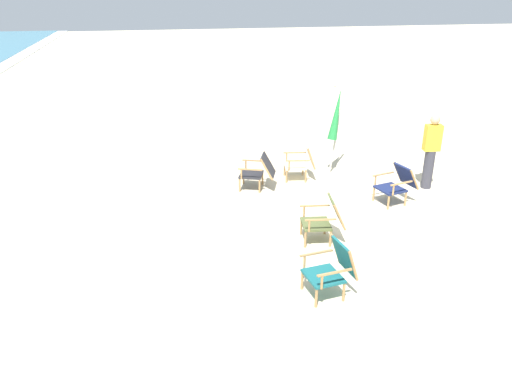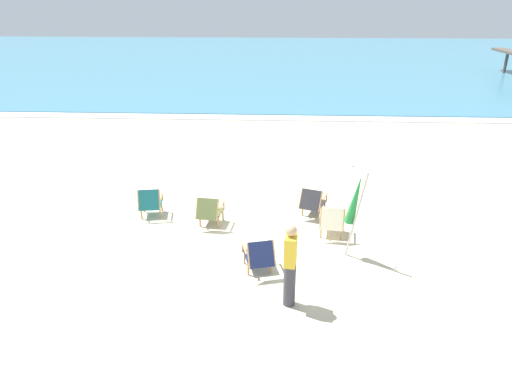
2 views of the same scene
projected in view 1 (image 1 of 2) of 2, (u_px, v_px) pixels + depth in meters
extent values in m
plane|color=beige|center=(366.00, 218.00, 9.58)|extent=(80.00, 80.00, 0.00)
cube|color=#196066|center=(323.00, 276.00, 7.13)|extent=(0.59, 0.55, 0.04)
cube|color=#196066|center=(344.00, 257.00, 7.13)|extent=(0.52, 0.28, 0.50)
cylinder|color=#AD7F4C|center=(316.00, 297.00, 6.92)|extent=(0.04, 0.04, 0.32)
cylinder|color=#AD7F4C|center=(302.00, 280.00, 7.32)|extent=(0.04, 0.04, 0.32)
cylinder|color=#AD7F4C|center=(344.00, 291.00, 7.05)|extent=(0.04, 0.04, 0.32)
cylinder|color=#AD7F4C|center=(328.00, 274.00, 7.46)|extent=(0.04, 0.04, 0.32)
cube|color=#AD7F4C|center=(335.00, 273.00, 6.80)|extent=(0.12, 0.53, 0.02)
cylinder|color=#AD7F4C|center=(322.00, 282.00, 6.79)|extent=(0.04, 0.04, 0.22)
cube|color=#AD7F4C|center=(316.00, 253.00, 7.29)|extent=(0.12, 0.53, 0.02)
cylinder|color=#AD7F4C|center=(304.00, 262.00, 7.27)|extent=(0.04, 0.04, 0.22)
cylinder|color=#AD7F4C|center=(353.00, 266.00, 6.91)|extent=(0.07, 0.21, 0.51)
cylinder|color=#AD7F4C|center=(336.00, 249.00, 7.35)|extent=(0.07, 0.21, 0.51)
cube|color=#28282D|center=(251.00, 174.00, 10.83)|extent=(0.65, 0.63, 0.04)
cube|color=#28282D|center=(268.00, 165.00, 10.70)|extent=(0.56, 0.43, 0.47)
cylinder|color=#AD7F4C|center=(240.00, 185.00, 10.71)|extent=(0.04, 0.04, 0.32)
cylinder|color=#AD7F4C|center=(243.00, 177.00, 11.14)|extent=(0.04, 0.04, 0.32)
cylinder|color=#AD7F4C|center=(260.00, 186.00, 10.66)|extent=(0.04, 0.04, 0.32)
cylinder|color=#AD7F4C|center=(263.00, 178.00, 11.08)|extent=(0.04, 0.04, 0.32)
cube|color=#AD7F4C|center=(250.00, 169.00, 10.49)|extent=(0.21, 0.51, 0.02)
cylinder|color=#AD7F4C|center=(241.00, 174.00, 10.56)|extent=(0.04, 0.04, 0.22)
cube|color=#AD7F4C|center=(254.00, 161.00, 11.00)|extent=(0.21, 0.51, 0.02)
cylinder|color=#AD7F4C|center=(246.00, 165.00, 11.07)|extent=(0.04, 0.04, 0.22)
cylinder|color=#AD7F4C|center=(267.00, 170.00, 10.46)|extent=(0.13, 0.29, 0.47)
cylinder|color=#AD7F4C|center=(270.00, 162.00, 10.93)|extent=(0.13, 0.29, 0.47)
cube|color=beige|center=(295.00, 166.00, 11.34)|extent=(0.58, 0.55, 0.04)
cube|color=beige|center=(310.00, 155.00, 11.25)|extent=(0.52, 0.28, 0.50)
cylinder|color=#AD7F4C|center=(287.00, 176.00, 11.18)|extent=(0.04, 0.04, 0.32)
cylinder|color=#AD7F4C|center=(284.00, 169.00, 11.61)|extent=(0.04, 0.04, 0.32)
cylinder|color=#AD7F4C|center=(306.00, 176.00, 11.19)|extent=(0.04, 0.04, 0.32)
cylinder|color=#AD7F4C|center=(303.00, 169.00, 11.62)|extent=(0.04, 0.04, 0.32)
cube|color=#AD7F4C|center=(298.00, 161.00, 10.99)|extent=(0.11, 0.53, 0.02)
cylinder|color=#AD7F4C|center=(289.00, 166.00, 11.03)|extent=(0.04, 0.04, 0.22)
cube|color=#AD7F4C|center=(295.00, 153.00, 11.51)|extent=(0.11, 0.53, 0.02)
cylinder|color=#AD7F4C|center=(287.00, 157.00, 11.54)|extent=(0.04, 0.04, 0.22)
cylinder|color=#AD7F4C|center=(312.00, 159.00, 11.02)|extent=(0.07, 0.22, 0.50)
cylinder|color=#AD7F4C|center=(308.00, 152.00, 11.49)|extent=(0.07, 0.22, 0.50)
cube|color=#515B33|center=(316.00, 224.00, 8.64)|extent=(0.58, 0.54, 0.04)
cube|color=#515B33|center=(337.00, 211.00, 8.57)|extent=(0.52, 0.31, 0.49)
cylinder|color=#AD7F4C|center=(305.00, 239.00, 8.48)|extent=(0.04, 0.04, 0.32)
cylinder|color=#AD7F4C|center=(301.00, 226.00, 8.91)|extent=(0.04, 0.04, 0.32)
cylinder|color=#AD7F4C|center=(330.00, 238.00, 8.50)|extent=(0.04, 0.04, 0.32)
cylinder|color=#AD7F4C|center=(325.00, 226.00, 8.93)|extent=(0.04, 0.04, 0.32)
cube|color=#AD7F4C|center=(321.00, 220.00, 8.30)|extent=(0.10, 0.53, 0.02)
cylinder|color=#AD7F4C|center=(309.00, 226.00, 8.33)|extent=(0.04, 0.04, 0.22)
cube|color=#AD7F4C|center=(315.00, 206.00, 8.81)|extent=(0.10, 0.53, 0.02)
cylinder|color=#AD7F4C|center=(304.00, 212.00, 8.84)|extent=(0.04, 0.04, 0.22)
cylinder|color=#AD7F4C|center=(340.00, 218.00, 8.34)|extent=(0.07, 0.26, 0.49)
cylinder|color=#AD7F4C|center=(333.00, 205.00, 8.80)|extent=(0.07, 0.26, 0.49)
cube|color=#19234C|center=(390.00, 189.00, 10.09)|extent=(0.62, 0.59, 0.04)
cube|color=#19234C|center=(406.00, 176.00, 10.15)|extent=(0.55, 0.40, 0.47)
cylinder|color=#AD7F4C|center=(388.00, 202.00, 9.88)|extent=(0.04, 0.04, 0.32)
cylinder|color=#AD7F4C|center=(374.00, 194.00, 10.26)|extent=(0.04, 0.04, 0.32)
cylinder|color=#AD7F4C|center=(406.00, 198.00, 10.05)|extent=(0.04, 0.04, 0.32)
cylinder|color=#AD7F4C|center=(390.00, 190.00, 10.43)|extent=(0.04, 0.04, 0.32)
cube|color=#AD7F4C|center=(402.00, 183.00, 9.78)|extent=(0.17, 0.52, 0.02)
cylinder|color=#AD7F4C|center=(393.00, 190.00, 9.75)|extent=(0.04, 0.04, 0.22)
cube|color=#AD7F4C|center=(383.00, 174.00, 10.25)|extent=(0.17, 0.52, 0.02)
cylinder|color=#AD7F4C|center=(375.00, 180.00, 10.21)|extent=(0.04, 0.04, 0.22)
cylinder|color=#AD7F4C|center=(415.00, 180.00, 9.94)|extent=(0.11, 0.29, 0.47)
cylinder|color=#AD7F4C|center=(398.00, 172.00, 10.36)|extent=(0.11, 0.29, 0.47)
cylinder|color=#B7B2A8|center=(337.00, 129.00, 11.55)|extent=(0.30, 0.40, 2.07)
cone|color=#23843D|center=(336.00, 114.00, 11.36)|extent=(0.44, 0.49, 1.18)
sphere|color=#B7B2A8|center=(335.00, 86.00, 11.01)|extent=(0.06, 0.06, 0.06)
cylinder|color=#383842|center=(428.00, 169.00, 10.82)|extent=(0.22, 0.22, 0.86)
cube|color=gold|center=(433.00, 138.00, 10.54)|extent=(0.25, 0.36, 0.56)
sphere|color=tan|center=(435.00, 120.00, 10.39)|extent=(0.20, 0.20, 0.20)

